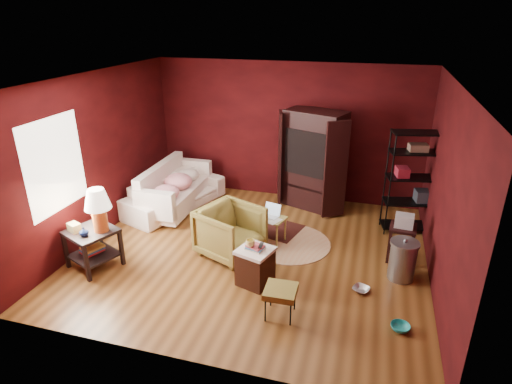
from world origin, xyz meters
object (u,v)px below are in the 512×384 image
at_px(sofa, 174,189).
at_px(tv_armoire, 313,158).
at_px(laptop_desk, 269,220).
at_px(wire_shelving, 414,178).
at_px(armchair, 230,229).
at_px(side_table, 95,221).
at_px(hamper, 255,266).

bearing_deg(sofa, tv_armoire, -52.62).
xyz_separation_m(laptop_desk, wire_shelving, (2.31, 1.07, 0.60)).
relative_size(armchair, laptop_desk, 1.36).
bearing_deg(armchair, sofa, 72.32).
height_order(sofa, laptop_desk, sofa).
bearing_deg(tv_armoire, laptop_desk, -85.10).
relative_size(sofa, side_table, 1.67).
bearing_deg(tv_armoire, side_table, -111.33).
relative_size(laptop_desk, tv_armoire, 0.34).
height_order(armchair, laptop_desk, armchair).
xyz_separation_m(laptop_desk, tv_armoire, (0.46, 1.65, 0.61)).
distance_m(tv_armoire, wire_shelving, 1.94).
relative_size(sofa, laptop_desk, 3.26).
xyz_separation_m(armchair, side_table, (-1.83, -0.89, 0.33)).
relative_size(side_table, wire_shelving, 0.70).
bearing_deg(tv_armoire, sofa, -141.52).
height_order(armchair, wire_shelving, wire_shelving).
xyz_separation_m(side_table, laptop_desk, (2.33, 1.48, -0.37)).
relative_size(sofa, hamper, 3.32).
xyz_separation_m(side_table, wire_shelving, (4.64, 2.55, 0.23)).
xyz_separation_m(sofa, laptop_desk, (2.16, -0.79, -0.01)).
relative_size(armchair, hamper, 1.39).
bearing_deg(sofa, laptop_desk, -90.95).
distance_m(sofa, hamper, 3.07).
bearing_deg(wire_shelving, laptop_desk, -167.48).
relative_size(side_table, laptop_desk, 1.95).
bearing_deg(tv_armoire, wire_shelving, 3.09).
relative_size(hamper, wire_shelving, 0.35).
relative_size(laptop_desk, wire_shelving, 0.36).
bearing_deg(wire_shelving, hamper, -145.63).
xyz_separation_m(armchair, hamper, (0.61, -0.67, -0.16)).
relative_size(armchair, side_table, 0.70).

